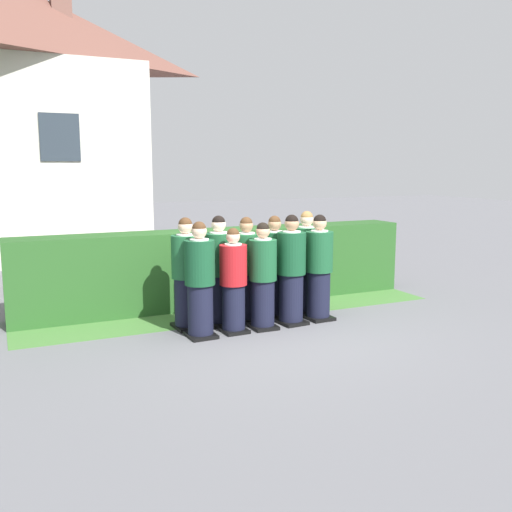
% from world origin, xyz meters
% --- Properties ---
extents(ground_plane, '(60.00, 60.00, 0.00)m').
position_xyz_m(ground_plane, '(0.00, 0.00, 0.00)').
color(ground_plane, slate).
extents(student_front_row_0, '(0.43, 0.48, 1.64)m').
position_xyz_m(student_front_row_0, '(-1.00, -0.05, 0.78)').
color(student_front_row_0, black).
rests_on(student_front_row_0, ground).
extents(student_in_red_blazer, '(0.40, 0.45, 1.53)m').
position_xyz_m(student_in_red_blazer, '(-0.48, -0.03, 0.72)').
color(student_in_red_blazer, black).
rests_on(student_in_red_blazer, ground).
extents(student_front_row_2, '(0.41, 0.46, 1.58)m').
position_xyz_m(student_front_row_2, '(-0.01, -0.02, 0.75)').
color(student_front_row_2, black).
rests_on(student_front_row_2, ground).
extents(student_front_row_3, '(0.44, 0.54, 1.68)m').
position_xyz_m(student_front_row_3, '(0.49, 0.03, 0.80)').
color(student_front_row_3, black).
rests_on(student_front_row_3, ground).
extents(student_front_row_4, '(0.43, 0.52, 1.66)m').
position_xyz_m(student_front_row_4, '(1.00, 0.07, 0.79)').
color(student_front_row_4, black).
rests_on(student_front_row_4, ground).
extents(student_rear_row_0, '(0.43, 0.49, 1.66)m').
position_xyz_m(student_rear_row_0, '(-1.04, 0.45, 0.79)').
color(student_rear_row_0, black).
rests_on(student_rear_row_0, ground).
extents(student_rear_row_1, '(0.43, 0.52, 1.67)m').
position_xyz_m(student_rear_row_1, '(-0.52, 0.44, 0.79)').
color(student_rear_row_1, black).
rests_on(student_rear_row_1, ground).
extents(student_rear_row_2, '(0.42, 0.51, 1.63)m').
position_xyz_m(student_rear_row_2, '(-0.05, 0.48, 0.77)').
color(student_rear_row_2, black).
rests_on(student_rear_row_2, ground).
extents(student_rear_row_3, '(0.42, 0.52, 1.62)m').
position_xyz_m(student_rear_row_3, '(0.45, 0.51, 0.77)').
color(student_rear_row_3, black).
rests_on(student_rear_row_3, ground).
extents(student_rear_row_4, '(0.44, 0.53, 1.68)m').
position_xyz_m(student_rear_row_4, '(1.04, 0.52, 0.80)').
color(student_rear_row_4, black).
rests_on(student_rear_row_4, ground).
extents(hedge, '(7.00, 0.70, 1.31)m').
position_xyz_m(hedge, '(0.00, 1.67, 0.66)').
color(hedge, '#285623').
rests_on(hedge, ground).
extents(lawn_strip, '(7.00, 0.90, 0.01)m').
position_xyz_m(lawn_strip, '(0.00, 0.87, 0.00)').
color(lawn_strip, '#477A38').
rests_on(lawn_strip, ground).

